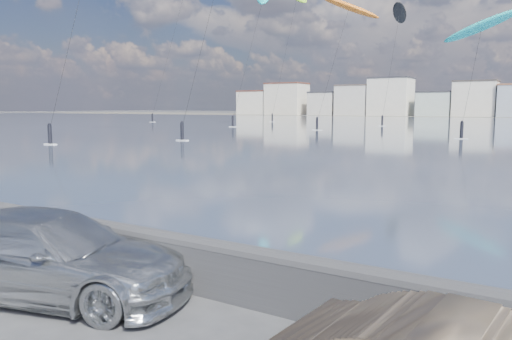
# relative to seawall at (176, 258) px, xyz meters

# --- Properties ---
(seawall) EXTENTS (400.00, 0.36, 1.08)m
(seawall) POSITION_rel_seawall_xyz_m (0.00, 0.00, 0.00)
(seawall) COLOR #28282B
(seawall) RESTS_ON ground
(car_silver) EXTENTS (5.74, 3.60, 1.55)m
(car_silver) POSITION_rel_seawall_xyz_m (-1.64, -1.58, 0.19)
(car_silver) COLOR #B3B6BA
(car_silver) RESTS_ON ground
(kitesurfer_1) EXTENTS (10.18, 12.33, 21.48)m
(kitesurfer_1) POSITION_rel_seawall_xyz_m (-24.22, 69.72, 18.32)
(kitesurfer_1) COLOR orange
(kitesurfer_1) RESTS_ON ground
(kitesurfer_8) EXTENTS (4.39, 19.07, 23.91)m
(kitesurfer_8) POSITION_rel_seawall_xyz_m (-23.43, 94.67, 21.06)
(kitesurfer_8) COLOR black
(kitesurfer_8) RESTS_ON ground
(kitesurfer_18) EXTENTS (9.23, 12.83, 15.67)m
(kitesurfer_18) POSITION_rel_seawall_xyz_m (-3.44, 61.07, 12.60)
(kitesurfer_18) COLOR #19BFBF
(kitesurfer_18) RESTS_ON ground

